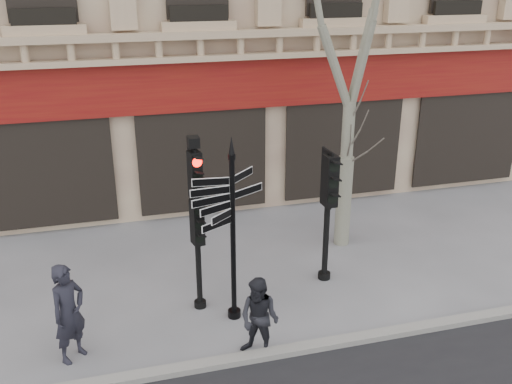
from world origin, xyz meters
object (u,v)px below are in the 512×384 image
fingerpost (232,201)px  pedestrian_a (69,313)px  pedestrian_b (259,319)px  traffic_signal_secondary (328,194)px  traffic_signal_main (196,204)px

fingerpost → pedestrian_a: size_ratio=2.01×
fingerpost → pedestrian_a: 3.40m
pedestrian_a → pedestrian_b: size_ratio=1.20×
fingerpost → traffic_signal_secondary: size_ratio=1.28×
traffic_signal_main → pedestrian_b: size_ratio=2.34×
fingerpost → pedestrian_a: (-2.99, -0.48, -1.55)m
traffic_signal_main → pedestrian_a: (-2.41, -0.99, -1.33)m
fingerpost → pedestrian_b: fingerpost is taller
traffic_signal_main → pedestrian_a: 2.93m
fingerpost → traffic_signal_main: fingerpost is taller
traffic_signal_secondary → pedestrian_a: bearing=-168.5°
traffic_signal_secondary → pedestrian_a: (-5.23, -1.39, -1.08)m
traffic_signal_main → traffic_signal_secondary: bearing=-3.1°
traffic_signal_main → pedestrian_b: (0.74, -1.79, -1.49)m
traffic_signal_main → traffic_signal_secondary: traffic_signal_main is taller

